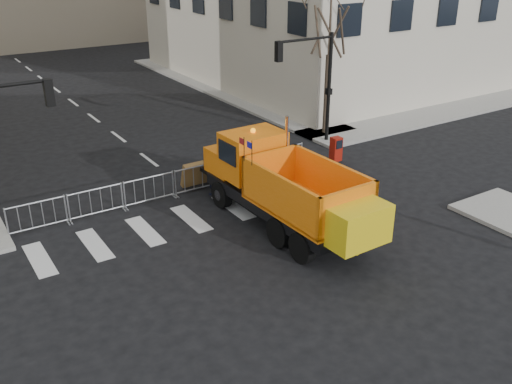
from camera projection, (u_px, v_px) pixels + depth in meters
ground at (306, 278)px, 17.19m from camera, size 120.00×120.00×0.00m
sidewalk_back at (182, 183)px, 23.69m from camera, size 64.00×5.00×0.15m
traffic_light_right at (329, 89)px, 27.59m from camera, size 0.18×0.18×5.40m
crowd_barriers at (174, 184)px, 22.44m from camera, size 12.60×0.60×1.10m
street_tree at (328, 63)px, 28.27m from camera, size 3.00×3.00×7.50m
plow_truck at (286, 185)px, 19.64m from camera, size 3.04×9.31×3.59m
cop_a at (213, 172)px, 22.53m from camera, size 0.79×0.68×1.85m
cop_b at (255, 167)px, 23.38m from camera, size 0.96×0.88×1.59m
cop_c at (257, 163)px, 23.58m from camera, size 0.75×1.11×1.74m
newspaper_box at (336, 149)px, 25.69m from camera, size 0.45×0.40×1.10m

